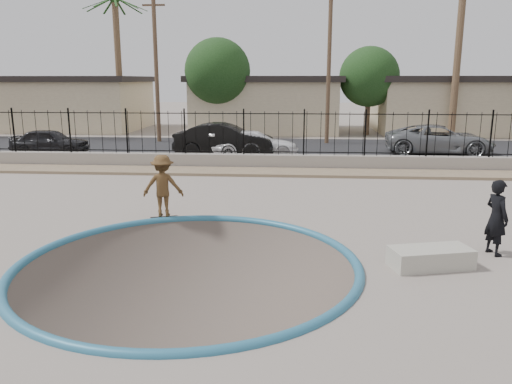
{
  "coord_description": "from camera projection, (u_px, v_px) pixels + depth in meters",
  "views": [
    {
      "loc": [
        2.1,
        -10.42,
        3.68
      ],
      "look_at": [
        1.15,
        2.0,
        0.86
      ],
      "focal_mm": 35.0,
      "sensor_mm": 36.0,
      "label": 1
    }
  ],
  "objects": [
    {
      "name": "bowl_pit",
      "position": [
        189.0,
        265.0,
        10.13
      ],
      "size": [
        6.84,
        6.84,
        1.8
      ],
      "primitive_type": null,
      "color": "#51443E",
      "rests_on": "ground"
    },
    {
      "name": "ground",
      "position": [
        248.0,
        185.0,
        23.01
      ],
      "size": [
        120.0,
        120.0,
        2.2
      ],
      "primitive_type": "cube",
      "color": "slate",
      "rests_on": "ground"
    },
    {
      "name": "utility_pole_left",
      "position": [
        156.0,
        61.0,
        28.99
      ],
      "size": [
        1.7,
        0.24,
        9.0
      ],
      "color": "#473323",
      "rests_on": "ground"
    },
    {
      "name": "street_tree_mid",
      "position": [
        369.0,
        77.0,
        33.07
      ],
      "size": [
        3.96,
        3.96,
        5.83
      ],
      "color": "#473323",
      "rests_on": "ground"
    },
    {
      "name": "skateboard",
      "position": [
        164.0,
        217.0,
        13.42
      ],
      "size": [
        0.75,
        0.41,
        0.06
      ],
      "rotation": [
        0.0,
        0.0,
        0.33
      ],
      "color": "black",
      "rests_on": "ground"
    },
    {
      "name": "street",
      "position": [
        256.0,
        147.0,
        27.63
      ],
      "size": [
        90.0,
        8.0,
        0.04
      ],
      "primitive_type": "cube",
      "color": "black",
      "rests_on": "ground"
    },
    {
      "name": "palm_mid",
      "position": [
        117.0,
        34.0,
        33.71
      ],
      "size": [
        2.3,
        2.3,
        9.3
      ],
      "color": "brown",
      "rests_on": "ground"
    },
    {
      "name": "house_east",
      "position": [
        463.0,
        104.0,
        35.39
      ],
      "size": [
        12.6,
        8.6,
        3.9
      ],
      "color": "tan",
      "rests_on": "ground"
    },
    {
      "name": "rock_strip",
      "position": [
        241.0,
        172.0,
        20.04
      ],
      "size": [
        42.0,
        1.6,
        0.11
      ],
      "primitive_type": "cube",
      "color": "#968362",
      "rests_on": "ground"
    },
    {
      "name": "retaining_wall",
      "position": [
        244.0,
        161.0,
        21.05
      ],
      "size": [
        42.0,
        0.45,
        0.6
      ],
      "primitive_type": "cube",
      "color": "gray",
      "rests_on": "ground"
    },
    {
      "name": "fence",
      "position": [
        244.0,
        133.0,
        20.79
      ],
      "size": [
        40.0,
        0.04,
        1.8
      ],
      "color": "black",
      "rests_on": "retaining_wall"
    },
    {
      "name": "palm_right",
      "position": [
        461.0,
        17.0,
        29.98
      ],
      "size": [
        2.3,
        2.3,
        10.3
      ],
      "color": "brown",
      "rests_on": "ground"
    },
    {
      "name": "car_c",
      "position": [
        254.0,
        144.0,
        23.97
      ],
      "size": [
        4.35,
        2.0,
        1.23
      ],
      "primitive_type": "imported",
      "rotation": [
        0.0,
        0.0,
        1.64
      ],
      "color": "white",
      "rests_on": "street"
    },
    {
      "name": "car_a",
      "position": [
        50.0,
        141.0,
        24.73
      ],
      "size": [
        3.78,
        1.64,
        1.27
      ],
      "primitive_type": "imported",
      "rotation": [
        0.0,
        0.0,
        1.61
      ],
      "color": "black",
      "rests_on": "street"
    },
    {
      "name": "utility_pole_mid",
      "position": [
        329.0,
        56.0,
        28.19
      ],
      "size": [
        1.7,
        0.24,
        9.5
      ],
      "color": "#473323",
      "rests_on": "ground"
    },
    {
      "name": "concrete_ledge",
      "position": [
        430.0,
        258.0,
        9.97
      ],
      "size": [
        1.72,
        1.07,
        0.4
      ],
      "primitive_type": "cube",
      "rotation": [
        0.0,
        0.0,
        0.25
      ],
      "color": "#A8A495",
      "rests_on": "ground"
    },
    {
      "name": "street_tree_left",
      "position": [
        218.0,
        71.0,
        32.77
      ],
      "size": [
        4.32,
        4.32,
        6.36
      ],
      "color": "#473323",
      "rests_on": "ground"
    },
    {
      "name": "car_b",
      "position": [
        225.0,
        140.0,
        24.04
      ],
      "size": [
        4.86,
        1.86,
        1.58
      ],
      "primitive_type": "imported",
      "rotation": [
        0.0,
        0.0,
        1.53
      ],
      "color": "black",
      "rests_on": "street"
    },
    {
      "name": "coping_ring",
      "position": [
        189.0,
        265.0,
        10.13
      ],
      "size": [
        7.04,
        7.04,
        0.2
      ],
      "primitive_type": "torus",
      "color": "#296786",
      "rests_on": "ground"
    },
    {
      "name": "house_center",
      "position": [
        266.0,
        103.0,
        36.44
      ],
      "size": [
        10.6,
        8.6,
        3.9
      ],
      "color": "tan",
      "rests_on": "ground"
    },
    {
      "name": "skater",
      "position": [
        163.0,
        189.0,
        13.25
      ],
      "size": [
        1.12,
        0.72,
        1.65
      ],
      "primitive_type": "imported",
      "rotation": [
        0.0,
        0.0,
        3.24
      ],
      "color": "brown",
      "rests_on": "ground"
    },
    {
      "name": "videographer",
      "position": [
        496.0,
        218.0,
        10.58
      ],
      "size": [
        0.57,
        0.7,
        1.64
      ],
      "primitive_type": "imported",
      "rotation": [
        0.0,
        0.0,
        1.92
      ],
      "color": "black",
      "rests_on": "ground"
    },
    {
      "name": "car_d",
      "position": [
        439.0,
        139.0,
        24.83
      ],
      "size": [
        5.41,
        2.88,
        1.45
      ],
      "primitive_type": "imported",
      "rotation": [
        0.0,
        0.0,
        1.48
      ],
      "color": "gray",
      "rests_on": "street"
    },
    {
      "name": "house_west",
      "position": [
        67.0,
        103.0,
        37.55
      ],
      "size": [
        11.6,
        8.6,
        3.9
      ],
      "color": "tan",
      "rests_on": "ground"
    }
  ]
}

